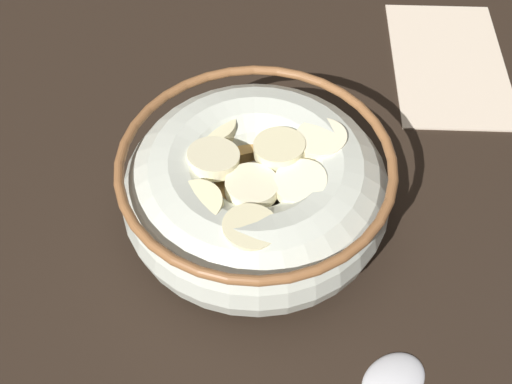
{
  "coord_description": "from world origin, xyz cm",
  "views": [
    {
      "loc": [
        -24.03,
        -4.29,
        34.35
      ],
      "look_at": [
        0.0,
        0.0,
        3.0
      ],
      "focal_mm": 45.38,
      "sensor_mm": 36.0,
      "label": 1
    }
  ],
  "objects": [
    {
      "name": "ground_plane",
      "position": [
        0.0,
        0.0,
        -1.0
      ],
      "size": [
        123.87,
        123.87,
        2.0
      ],
      "primitive_type": "cube",
      "color": "black"
    },
    {
      "name": "folded_napkin",
      "position": [
        17.78,
        -12.43,
        0.15
      ],
      "size": [
        15.75,
        10.75,
        0.3
      ],
      "primitive_type": "cube",
      "rotation": [
        0.0,
        0.0,
        0.14
      ],
      "color": "beige",
      "rests_on": "ground_plane"
    },
    {
      "name": "cereal_bowl",
      "position": [
        -0.01,
        0.01,
        3.36
      ],
      "size": [
        16.45,
        16.45,
        6.31
      ],
      "color": "beige",
      "rests_on": "ground_plane"
    }
  ]
}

